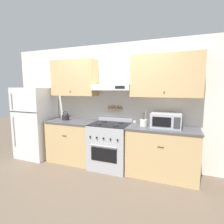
{
  "coord_description": "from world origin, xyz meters",
  "views": [
    {
      "loc": [
        1.27,
        -2.91,
        1.63
      ],
      "look_at": [
        0.06,
        0.26,
        1.16
      ],
      "focal_mm": 28.0,
      "sensor_mm": 36.0,
      "label": 1
    }
  ],
  "objects_px": {
    "microwave": "(166,120)",
    "utensil_crock": "(143,122)",
    "refrigerator": "(36,122)",
    "stove_range": "(110,146)",
    "tea_kettle": "(66,117)"
  },
  "relations": [
    {
      "from": "stove_range",
      "to": "tea_kettle",
      "type": "xyz_separation_m",
      "value": [
        -1.11,
        0.07,
        0.53
      ]
    },
    {
      "from": "tea_kettle",
      "to": "microwave",
      "type": "bearing_deg",
      "value": 0.47
    },
    {
      "from": "microwave",
      "to": "utensil_crock",
      "type": "xyz_separation_m",
      "value": [
        -0.41,
        -0.02,
        -0.07
      ]
    },
    {
      "from": "refrigerator",
      "to": "tea_kettle",
      "type": "bearing_deg",
      "value": 7.62
    },
    {
      "from": "stove_range",
      "to": "utensil_crock",
      "type": "relative_size",
      "value": 3.62
    },
    {
      "from": "stove_range",
      "to": "microwave",
      "type": "bearing_deg",
      "value": 4.53
    },
    {
      "from": "refrigerator",
      "to": "microwave",
      "type": "height_order",
      "value": "refrigerator"
    },
    {
      "from": "microwave",
      "to": "utensil_crock",
      "type": "distance_m",
      "value": 0.41
    },
    {
      "from": "refrigerator",
      "to": "utensil_crock",
      "type": "height_order",
      "value": "refrigerator"
    },
    {
      "from": "refrigerator",
      "to": "microwave",
      "type": "xyz_separation_m",
      "value": [
        2.95,
        0.12,
        0.23
      ]
    },
    {
      "from": "tea_kettle",
      "to": "utensil_crock",
      "type": "bearing_deg",
      "value": 0.0
    },
    {
      "from": "stove_range",
      "to": "utensil_crock",
      "type": "xyz_separation_m",
      "value": [
        0.66,
        0.07,
        0.52
      ]
    },
    {
      "from": "tea_kettle",
      "to": "microwave",
      "type": "relative_size",
      "value": 0.39
    },
    {
      "from": "tea_kettle",
      "to": "stove_range",
      "type": "bearing_deg",
      "value": -3.46
    },
    {
      "from": "refrigerator",
      "to": "tea_kettle",
      "type": "xyz_separation_m",
      "value": [
        0.77,
        0.1,
        0.17
      ]
    }
  ]
}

